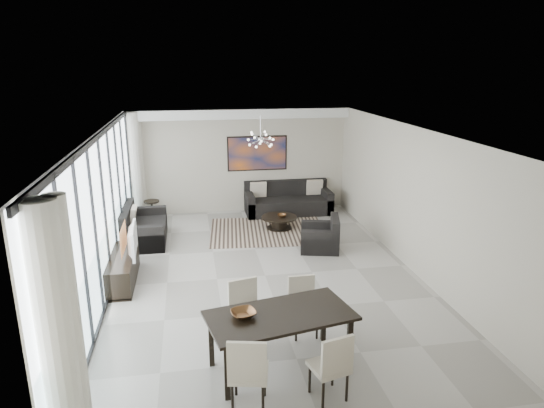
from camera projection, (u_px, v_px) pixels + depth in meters
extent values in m
cube|color=#A8A39B|center=(265.00, 275.00, 9.68)|extent=(6.00, 9.00, 0.02)
cube|color=white|center=(264.00, 131.00, 8.87)|extent=(6.00, 9.00, 0.02)
cube|color=#B8AF9D|center=(240.00, 161.00, 13.52)|extent=(6.00, 0.02, 2.90)
cube|color=#B8AF9D|center=(333.00, 328.00, 5.03)|extent=(6.00, 0.02, 2.90)
cube|color=#B8AF9D|center=(411.00, 199.00, 9.77)|extent=(0.02, 9.00, 2.90)
cube|color=silver|center=(103.00, 214.00, 8.78)|extent=(0.01, 8.95, 2.85)
cube|color=black|center=(97.00, 137.00, 8.40)|extent=(0.04, 8.95, 0.10)
cube|color=black|center=(112.00, 285.00, 9.19)|extent=(0.04, 8.95, 0.06)
cube|color=black|center=(45.00, 329.00, 5.01)|extent=(0.04, 0.05, 2.88)
cube|color=black|center=(67.00, 286.00, 5.95)|extent=(0.04, 0.05, 2.88)
cube|color=black|center=(83.00, 256.00, 6.90)|extent=(0.04, 0.05, 2.88)
cube|color=black|center=(96.00, 232.00, 7.85)|extent=(0.04, 0.05, 2.88)
cube|color=black|center=(105.00, 214.00, 8.79)|extent=(0.04, 0.05, 2.88)
cube|color=black|center=(113.00, 199.00, 9.74)|extent=(0.04, 0.05, 2.88)
cube|color=black|center=(119.00, 187.00, 10.68)|extent=(0.04, 0.05, 2.88)
cube|color=black|center=(124.00, 177.00, 11.63)|extent=(0.04, 0.05, 2.88)
cube|color=black|center=(129.00, 168.00, 12.57)|extent=(0.04, 0.05, 2.88)
cylinder|color=white|center=(56.00, 335.00, 4.89)|extent=(0.36, 0.36, 2.85)
cylinder|color=white|center=(135.00, 167.00, 12.74)|extent=(0.36, 0.36, 2.85)
cube|color=white|center=(239.00, 114.00, 12.97)|extent=(5.98, 0.40, 0.26)
cube|color=#C75B1B|center=(257.00, 153.00, 13.53)|extent=(1.68, 0.04, 0.98)
cylinder|color=silver|center=(260.00, 128.00, 11.36)|extent=(0.02, 0.02, 0.55)
sphere|color=silver|center=(261.00, 139.00, 11.43)|extent=(0.12, 0.12, 0.12)
cube|color=black|center=(268.00, 231.00, 12.22)|extent=(3.05, 2.45, 0.01)
cylinder|color=black|center=(279.00, 217.00, 12.34)|extent=(0.91, 0.91, 0.04)
cylinder|color=black|center=(279.00, 223.00, 12.39)|extent=(0.40, 0.40, 0.28)
cylinder|color=black|center=(279.00, 228.00, 12.42)|extent=(0.64, 0.64, 0.03)
imported|color=brown|center=(282.00, 216.00, 12.29)|extent=(0.25, 0.25, 0.07)
cube|color=black|center=(288.00, 206.00, 13.64)|extent=(2.39, 0.98, 0.43)
cube|color=black|center=(286.00, 187.00, 13.88)|extent=(2.39, 0.20, 0.43)
cube|color=black|center=(250.00, 204.00, 13.43)|extent=(0.20, 0.98, 0.63)
cube|color=black|center=(326.00, 200.00, 13.79)|extent=(0.20, 0.98, 0.63)
cube|color=black|center=(145.00, 233.00, 11.49)|extent=(0.97, 1.72, 0.43)
cube|color=black|center=(127.00, 216.00, 11.30)|extent=(0.19, 1.72, 0.43)
cube|color=black|center=(142.00, 240.00, 10.74)|extent=(0.97, 0.19, 0.62)
cube|color=black|center=(147.00, 219.00, 12.18)|extent=(0.97, 0.19, 0.62)
cube|color=black|center=(319.00, 241.00, 11.02)|extent=(1.04, 1.07, 0.38)
cube|color=black|center=(335.00, 226.00, 10.90)|extent=(0.38, 0.91, 0.38)
cube|color=black|center=(319.00, 232.00, 11.35)|extent=(0.86, 0.37, 0.55)
cube|color=black|center=(320.00, 243.00, 10.65)|extent=(0.86, 0.37, 0.55)
cylinder|color=black|center=(151.00, 201.00, 12.87)|extent=(0.41, 0.41, 0.04)
cylinder|color=black|center=(152.00, 211.00, 12.95)|extent=(0.06, 0.06, 0.51)
cylinder|color=black|center=(153.00, 220.00, 13.02)|extent=(0.29, 0.29, 0.03)
cube|color=black|center=(122.00, 269.00, 9.34)|extent=(0.48, 1.72, 0.54)
imported|color=gray|center=(129.00, 240.00, 9.26)|extent=(0.18, 0.99, 0.57)
cube|color=black|center=(280.00, 315.00, 6.57)|extent=(2.13, 1.37, 0.04)
cube|color=black|center=(227.00, 372.00, 6.03)|extent=(0.07, 0.07, 0.78)
cube|color=black|center=(211.00, 341.00, 6.71)|extent=(0.07, 0.07, 0.78)
cube|color=black|center=(350.00, 343.00, 6.65)|extent=(0.07, 0.07, 0.78)
cube|color=black|center=(324.00, 317.00, 7.33)|extent=(0.07, 0.07, 0.78)
cube|color=beige|center=(249.00, 373.00, 5.90)|extent=(0.56, 0.56, 0.06)
cube|color=beige|center=(247.00, 364.00, 5.63)|extent=(0.47, 0.15, 0.57)
cylinder|color=black|center=(236.00, 380.00, 6.15)|extent=(0.04, 0.04, 0.44)
cylinder|color=black|center=(263.00, 400.00, 5.78)|extent=(0.04, 0.04, 0.44)
cube|color=beige|center=(329.00, 367.00, 6.06)|extent=(0.53, 0.53, 0.06)
cube|color=beige|center=(337.00, 358.00, 5.82)|extent=(0.43, 0.15, 0.53)
cylinder|color=black|center=(310.00, 378.00, 6.21)|extent=(0.04, 0.04, 0.41)
cylinder|color=black|center=(347.00, 387.00, 6.04)|extent=(0.04, 0.04, 0.41)
cube|color=beige|center=(248.00, 317.00, 7.21)|extent=(0.55, 0.55, 0.06)
cube|color=beige|center=(243.00, 296.00, 7.31)|extent=(0.45, 0.16, 0.55)
cylinder|color=black|center=(263.00, 335.00, 7.19)|extent=(0.04, 0.04, 0.42)
cylinder|color=black|center=(233.00, 328.00, 7.36)|extent=(0.04, 0.04, 0.42)
cube|color=beige|center=(304.00, 310.00, 7.48)|extent=(0.43, 0.43, 0.06)
cube|color=beige|center=(301.00, 291.00, 7.59)|extent=(0.42, 0.06, 0.51)
cylinder|color=black|center=(317.00, 327.00, 7.42)|extent=(0.04, 0.04, 0.39)
cylinder|color=black|center=(291.00, 319.00, 7.67)|extent=(0.04, 0.04, 0.39)
imported|color=brown|center=(243.00, 314.00, 6.49)|extent=(0.40, 0.40, 0.08)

